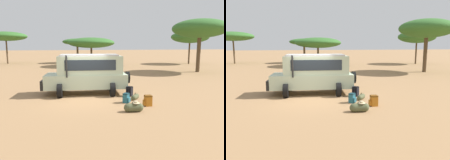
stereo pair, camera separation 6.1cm
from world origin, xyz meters
TOP-DOWN VIEW (x-y plane):
  - ground_plane at (0.00, 0.00)m, footprint 320.00×320.00m
  - safari_vehicle at (0.39, 1.45)m, footprint 5.47×3.25m
  - backpack_beside_front_wheel at (2.69, -2.24)m, footprint 0.45×0.35m
  - backpack_cluster_center at (2.60, 0.03)m, footprint 0.48×0.48m
  - backpack_near_rear_wheel at (1.88, -1.36)m, footprint 0.42×0.43m
  - duffel_bag_low_black_case at (1.66, -2.94)m, footprint 0.89×0.45m
  - duffel_bag_soft_canvas at (2.61, -0.82)m, footprint 0.61×0.63m
  - acacia_tree_far_left at (-8.47, 28.71)m, footprint 6.82×5.97m
  - acacia_tree_left_mid at (3.19, 27.24)m, footprint 5.17×4.62m
  - acacia_tree_centre_back at (4.33, 20.39)m, footprint 6.86×7.04m
  - acacia_tree_right_mid at (14.56, 9.39)m, footprint 6.06×6.33m
  - acacia_tree_far_right at (20.88, 19.88)m, footprint 6.26×5.81m

SIDE VIEW (x-z plane):
  - ground_plane at x=0.00m, z-range 0.00..0.00m
  - duffel_bag_soft_canvas at x=2.61m, z-range -0.05..0.33m
  - duffel_bag_low_black_case at x=1.66m, z-range -0.05..0.44m
  - backpack_near_rear_wheel at x=1.88m, z-range -0.01..0.50m
  - backpack_beside_front_wheel at x=2.69m, z-range -0.01..0.52m
  - backpack_cluster_center at x=2.60m, z-range -0.01..0.56m
  - safari_vehicle at x=0.39m, z-range 0.07..2.51m
  - acacia_tree_centre_back at x=4.33m, z-range 1.33..5.52m
  - acacia_tree_left_mid at x=3.19m, z-range 1.53..5.80m
  - acacia_tree_far_right at x=20.88m, z-range 1.71..7.17m
  - acacia_tree_far_left at x=-8.47m, z-range 1.89..7.23m
  - acacia_tree_right_mid at x=14.56m, z-range 1.90..7.84m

